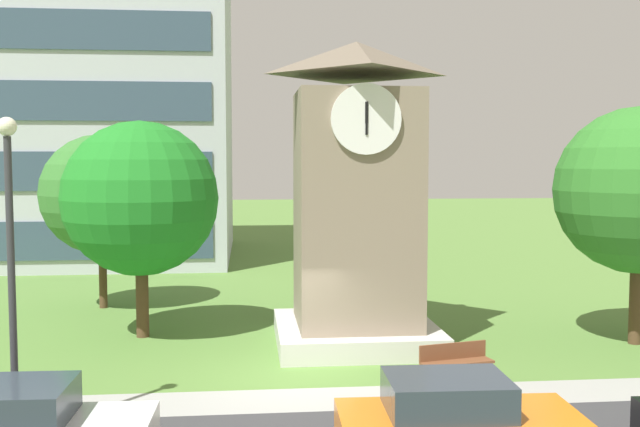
{
  "coord_description": "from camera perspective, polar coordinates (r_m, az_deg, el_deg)",
  "views": [
    {
      "loc": [
        -1.23,
        -17.59,
        5.34
      ],
      "look_at": [
        0.93,
        4.13,
        3.72
      ],
      "focal_mm": 41.11,
      "sensor_mm": 36.0,
      "label": 1
    }
  ],
  "objects": [
    {
      "name": "tree_streetside",
      "position": [
        22.84,
        23.59,
        1.65
      ],
      "size": [
        4.8,
        4.8,
        6.86
      ],
      "color": "#513823",
      "rests_on": "ground"
    },
    {
      "name": "tree_near_tower",
      "position": [
        22.41,
        -13.8,
        1.13
      ],
      "size": [
        4.62,
        4.62,
        6.49
      ],
      "color": "#513823",
      "rests_on": "ground"
    },
    {
      "name": "ground_plane",
      "position": [
        18.42,
        -1.66,
        -12.62
      ],
      "size": [
        160.0,
        160.0,
        0.0
      ],
      "primitive_type": "plane",
      "color": "#567F38"
    },
    {
      "name": "kerb_strip",
      "position": [
        16.8,
        -1.23,
        -14.28
      ],
      "size": [
        120.0,
        1.6,
        0.01
      ],
      "primitive_type": "cube",
      "color": "#9E9E99",
      "rests_on": "ground"
    },
    {
      "name": "park_bench",
      "position": [
        18.35,
        10.52,
        -11.25
      ],
      "size": [
        1.86,
        0.88,
        0.88
      ],
      "color": "brown",
      "rests_on": "ground"
    },
    {
      "name": "tree_by_building",
      "position": [
        27.24,
        -16.67,
        1.43
      ],
      "size": [
        4.27,
        4.27,
        6.23
      ],
      "color": "#513823",
      "rests_on": "ground"
    },
    {
      "name": "parked_car_orange",
      "position": [
        13.07,
        10.5,
        -15.89
      ],
      "size": [
        4.11,
        2.0,
        1.69
      ],
      "color": "orange",
      "rests_on": "ground"
    },
    {
      "name": "office_building",
      "position": [
        42.72,
        -18.18,
        11.91
      ],
      "size": [
        16.04,
        13.79,
        22.4
      ],
      "color": "#B7BCC6",
      "rests_on": "ground"
    },
    {
      "name": "street_lamp",
      "position": [
        14.98,
        -22.96,
        -2.08
      ],
      "size": [
        0.36,
        0.36,
        6.13
      ],
      "color": "#333338",
      "rests_on": "ground"
    },
    {
      "name": "clock_tower",
      "position": [
        21.0,
        2.83,
        0.05
      ],
      "size": [
        4.56,
        4.56,
        8.66
      ],
      "color": "gray",
      "rests_on": "ground"
    }
  ]
}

